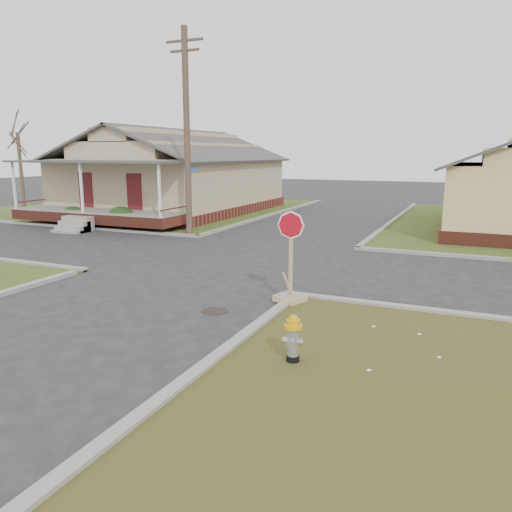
% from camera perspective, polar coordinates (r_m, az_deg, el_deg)
% --- Properties ---
extents(ground, '(120.00, 120.00, 0.00)m').
position_cam_1_polar(ground, '(13.55, -11.91, -4.44)').
color(ground, '#242527').
rests_on(ground, ground).
extents(verge_far_left, '(19.00, 19.00, 0.05)m').
position_cam_1_polar(verge_far_left, '(35.44, -12.16, 5.43)').
color(verge_far_left, '#324819').
rests_on(verge_far_left, ground).
extents(curbs, '(80.00, 40.00, 0.12)m').
position_cam_1_polar(curbs, '(17.72, -2.50, -0.41)').
color(curbs, gray).
rests_on(curbs, ground).
extents(manhole, '(0.64, 0.64, 0.01)m').
position_cam_1_polar(manhole, '(12.02, -4.70, -6.28)').
color(manhole, black).
rests_on(manhole, ground).
extents(corner_house, '(10.10, 15.50, 5.30)m').
position_cam_1_polar(corner_house, '(32.49, -9.35, 8.98)').
color(corner_house, brown).
rests_on(corner_house, ground).
extents(utility_pole, '(1.80, 0.28, 9.00)m').
position_cam_1_polar(utility_pole, '(22.80, -7.91, 13.96)').
color(utility_pole, '#4A372A').
rests_on(utility_pole, ground).
extents(tree_far_left, '(0.22, 0.22, 4.90)m').
position_cam_1_polar(tree_far_left, '(34.19, -25.25, 8.54)').
color(tree_far_left, '#4A372A').
rests_on(tree_far_left, verge_far_left).
extents(fire_hydrant, '(0.32, 0.32, 0.87)m').
position_cam_1_polar(fire_hydrant, '(8.97, 4.27, -9.08)').
color(fire_hydrant, black).
rests_on(fire_hydrant, ground).
extents(stop_sign, '(0.65, 0.63, 2.29)m').
position_cam_1_polar(stop_sign, '(12.49, 3.95, -3.01)').
color(stop_sign, tan).
rests_on(stop_sign, ground).
extents(hedge_left, '(1.31, 1.07, 1.00)m').
position_cam_1_polar(hedge_left, '(27.75, -20.19, 4.41)').
color(hedge_left, '#143914').
rests_on(hedge_left, verge_far_left).
extents(hedge_right, '(1.44, 1.18, 1.10)m').
position_cam_1_polar(hedge_right, '(25.63, -15.14, 4.29)').
color(hedge_right, '#143914').
rests_on(hedge_right, verge_far_left).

